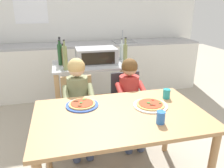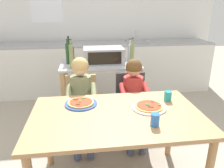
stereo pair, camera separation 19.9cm
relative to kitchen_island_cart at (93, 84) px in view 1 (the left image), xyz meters
The scene contains 20 objects.
ground_plane 0.58m from the kitchen_island_cart, 65.86° to the right, with size 10.89×10.89×0.00m, color #A89E8C.
back_wall_tiled 1.78m from the kitchen_island_cart, 88.68° to the left, with size 4.68×0.14×2.70m.
kitchen_counter 1.20m from the kitchen_island_cart, 88.04° to the left, with size 4.21×0.60×1.12m.
kitchen_island_cart is the anchor object (origin of this frame).
toaster_oven 0.39m from the kitchen_island_cart, 17.76° to the left, with size 0.51×0.34×0.20m.
bottle_clear_vinegar 0.59m from the kitchen_island_cart, 16.93° to the left, with size 0.06×0.06×0.29m.
bottle_slim_sauce 0.53m from the kitchen_island_cart, behind, with size 0.06×0.06×0.28m.
bottle_brown_beer 0.59m from the kitchen_island_cart, 22.43° to the right, with size 0.05×0.05×0.34m.
bottle_dark_olive_oil 0.59m from the kitchen_island_cart, 149.25° to the right, with size 0.05×0.05×0.35m.
bottle_squat_spirits 0.59m from the kitchen_island_cart, 158.86° to the left, with size 0.07×0.07×0.33m.
bottle_tall_green_wine 0.58m from the kitchen_island_cart, behind, with size 0.06×0.06×0.31m.
dining_table 1.18m from the kitchen_island_cart, 88.06° to the right, with size 1.39×0.86×0.74m.
dining_chair_left 0.52m from the kitchen_island_cart, 118.75° to the right, with size 0.36×0.36×0.81m.
dining_chair_right 0.56m from the kitchen_island_cart, 53.41° to the right, with size 0.36×0.36×0.81m.
child_in_olive_shirt 0.63m from the kitchen_island_cart, 113.41° to the right, with size 0.32×0.42×1.04m.
child_in_red_shirt 0.66m from the kitchen_island_cart, 59.90° to the right, with size 0.32×0.42×1.00m.
pizza_plate_blue_rimmed 1.00m from the kitchen_island_cart, 104.57° to the right, with size 0.28×0.28×0.03m.
pizza_plate_white 1.17m from the kitchen_island_cart, 73.46° to the right, with size 0.30×0.30×0.03m.
drinking_cup_teal 1.14m from the kitchen_island_cart, 61.01° to the right, with size 0.07×0.07×0.09m, color teal.
drinking_cup_blue 1.44m from the kitchen_island_cart, 78.41° to the right, with size 0.06×0.06×0.10m, color blue.
Camera 1 is at (-0.44, -1.52, 1.57)m, focal length 35.03 mm.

